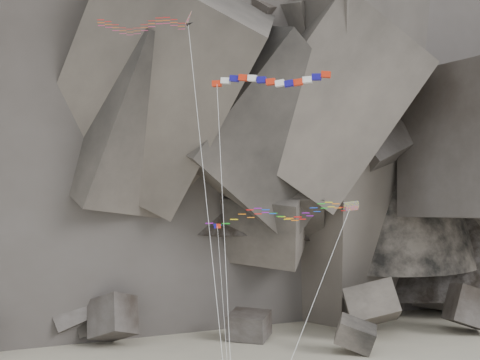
{
  "coord_description": "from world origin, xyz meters",
  "views": [
    {
      "loc": [
        -4.22,
        -44.84,
        18.76
      ],
      "look_at": [
        -0.05,
        6.0,
        20.54
      ],
      "focal_mm": 45.0,
      "sensor_mm": 36.0,
      "label": 1
    }
  ],
  "objects": [
    {
      "name": "pennant_kite",
      "position": [
        -2.07,
        -1.28,
        13.49
      ],
      "size": [
        0.99,
        10.56,
        15.61
      ],
      "rotation": [
        0.0,
        0.0,
        -0.24
      ],
      "color": "red",
      "rests_on": "ground"
    },
    {
      "name": "boulder_field",
      "position": [
        -7.32,
        34.8,
        2.14
      ],
      "size": [
        78.84,
        18.11,
        8.64
      ],
      "color": "#47423F",
      "rests_on": "ground"
    },
    {
      "name": "delta_kite",
      "position": [
        -8.51,
        3.95,
        33.03
      ],
      "size": [
        10.76,
        13.9,
        32.81
      ],
      "rotation": [
        0.0,
        0.0,
        -0.08
      ],
      "color": "red",
      "rests_on": "ground"
    },
    {
      "name": "headland",
      "position": [
        0.0,
        70.0,
        42.0
      ],
      "size": [
        110.0,
        70.0,
        84.0
      ],
      "primitive_type": null,
      "color": "#5D544C",
      "rests_on": "ground"
    },
    {
      "name": "banner_kite",
      "position": [
        1.81,
        0.62,
        27.87
      ],
      "size": [
        8.93,
        12.09,
        27.21
      ],
      "rotation": [
        0.0,
        0.0,
        -0.34
      ],
      "color": "red",
      "rests_on": "ground"
    },
    {
      "name": "parafoil_kite",
      "position": [
        2.46,
        2.05,
        17.78
      ],
      "size": [
        12.8,
        12.41,
        17.37
      ],
      "rotation": [
        0.0,
        0.0,
        -0.02
      ],
      "color": "#C0D00B",
      "rests_on": "ground"
    }
  ]
}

